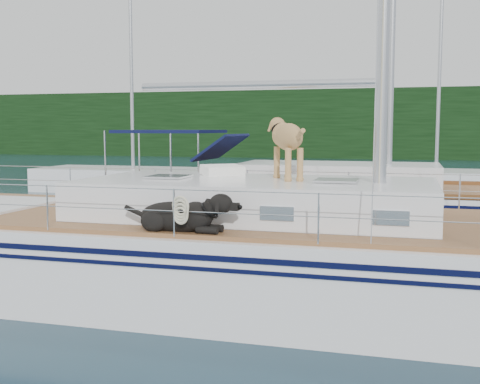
% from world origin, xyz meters
% --- Properties ---
extents(ground, '(120.00, 120.00, 0.00)m').
position_xyz_m(ground, '(0.00, 0.00, 0.00)').
color(ground, black).
rests_on(ground, ground).
extents(tree_line, '(90.00, 3.00, 6.00)m').
position_xyz_m(tree_line, '(0.00, 45.00, 3.00)').
color(tree_line, black).
rests_on(tree_line, ground).
extents(shore_bank, '(92.00, 1.00, 1.20)m').
position_xyz_m(shore_bank, '(0.00, 46.20, 0.60)').
color(shore_bank, '#595147').
rests_on(shore_bank, ground).
extents(main_sailboat, '(12.00, 3.80, 14.01)m').
position_xyz_m(main_sailboat, '(0.10, -0.00, 0.68)').
color(main_sailboat, white).
rests_on(main_sailboat, ground).
extents(neighbor_sailboat, '(11.00, 3.50, 13.30)m').
position_xyz_m(neighbor_sailboat, '(0.22, 6.18, 0.63)').
color(neighbor_sailboat, white).
rests_on(neighbor_sailboat, ground).
extents(bg_boat_west, '(8.00, 3.00, 11.65)m').
position_xyz_m(bg_boat_west, '(-8.00, 14.00, 0.45)').
color(bg_boat_west, white).
rests_on(bg_boat_west, ground).
extents(bg_boat_center, '(7.20, 3.00, 11.65)m').
position_xyz_m(bg_boat_center, '(4.00, 16.00, 0.45)').
color(bg_boat_center, white).
rests_on(bg_boat_center, ground).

